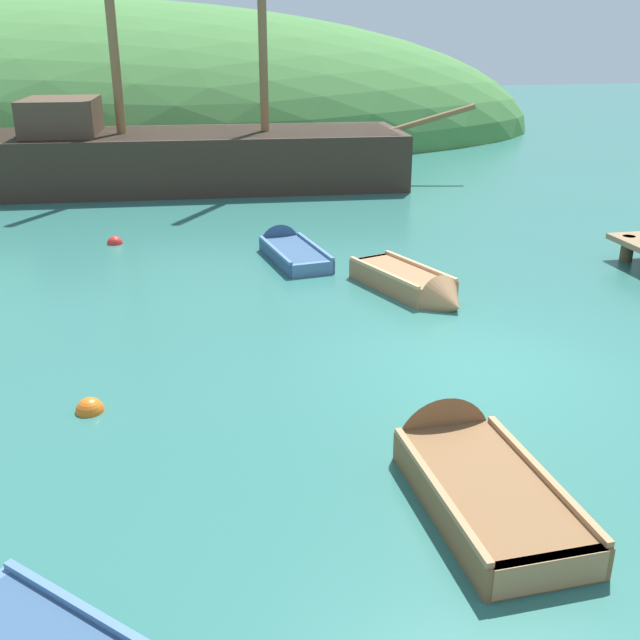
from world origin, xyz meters
TOP-DOWN VIEW (x-y plane):
  - ground_plane at (0.00, 0.00)m, footprint 120.00×120.00m
  - shore_hill at (-9.08, 28.97)m, footprint 47.59×21.64m
  - sailing_ship at (-3.75, 15.42)m, footprint 16.76×5.14m
  - rowboat_near_dock at (0.12, 3.45)m, footprint 1.84×3.08m
  - rowboat_portside at (-1.82, 6.65)m, footprint 1.39×3.07m
  - rowboat_outer_right at (-1.43, -2.95)m, footprint 1.35×3.21m
  - buoy_red at (-5.78, 8.52)m, footprint 0.38×0.38m
  - buoy_orange at (-5.76, -0.24)m, footprint 0.39×0.39m

SIDE VIEW (x-z plane):
  - ground_plane at x=0.00m, z-range 0.00..0.00m
  - shore_hill at x=-9.08m, z-range -6.37..6.37m
  - buoy_red at x=-5.78m, z-range -0.19..0.19m
  - buoy_orange at x=-5.76m, z-range -0.19..0.19m
  - rowboat_portside at x=-1.82m, z-range -0.40..0.57m
  - rowboat_outer_right at x=-1.43m, z-range -0.48..0.74m
  - rowboat_near_dock at x=0.12m, z-range -0.33..0.60m
  - sailing_ship at x=-3.75m, z-range -5.11..6.42m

